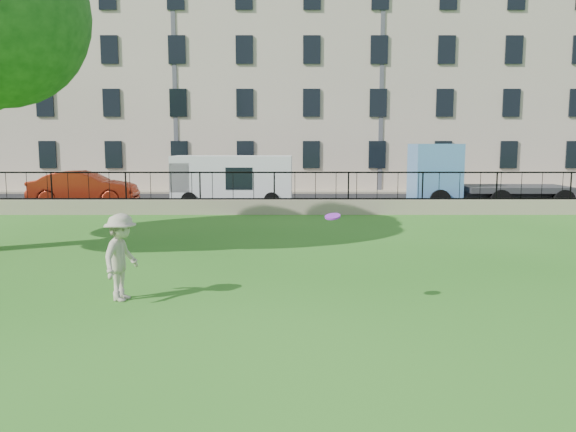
{
  "coord_description": "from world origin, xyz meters",
  "views": [
    {
      "loc": [
        0.53,
        -10.61,
        2.86
      ],
      "look_at": [
        0.54,
        3.5,
        1.03
      ],
      "focal_mm": 35.0,
      "sensor_mm": 36.0,
      "label": 1
    }
  ],
  "objects_px": {
    "frisbee": "(333,216)",
    "white_van": "(233,181)",
    "blue_truck": "(488,176)",
    "red_sedan": "(84,188)",
    "man": "(121,257)"
  },
  "relations": [
    {
      "from": "man",
      "to": "red_sedan",
      "type": "relative_size",
      "value": 0.33
    },
    {
      "from": "frisbee",
      "to": "white_van",
      "type": "distance_m",
      "value": 16.87
    },
    {
      "from": "red_sedan",
      "to": "white_van",
      "type": "xyz_separation_m",
      "value": [
        6.92,
        0.0,
        0.35
      ]
    },
    {
      "from": "red_sedan",
      "to": "white_van",
      "type": "height_order",
      "value": "white_van"
    },
    {
      "from": "white_van",
      "to": "blue_truck",
      "type": "height_order",
      "value": "blue_truck"
    },
    {
      "from": "frisbee",
      "to": "white_van",
      "type": "relative_size",
      "value": 0.05
    },
    {
      "from": "red_sedan",
      "to": "blue_truck",
      "type": "xyz_separation_m",
      "value": [
        18.41,
        -1.0,
        0.63
      ]
    },
    {
      "from": "white_van",
      "to": "blue_truck",
      "type": "bearing_deg",
      "value": -3.62
    },
    {
      "from": "red_sedan",
      "to": "white_van",
      "type": "bearing_deg",
      "value": -92.87
    },
    {
      "from": "white_van",
      "to": "man",
      "type": "bearing_deg",
      "value": -90.43
    },
    {
      "from": "frisbee",
      "to": "blue_truck",
      "type": "bearing_deg",
      "value": 62.23
    },
    {
      "from": "red_sedan",
      "to": "blue_truck",
      "type": "distance_m",
      "value": 18.44
    },
    {
      "from": "white_van",
      "to": "blue_truck",
      "type": "relative_size",
      "value": 0.81
    },
    {
      "from": "frisbee",
      "to": "red_sedan",
      "type": "height_order",
      "value": "frisbee"
    },
    {
      "from": "blue_truck",
      "to": "white_van",
      "type": "bearing_deg",
      "value": 176.01
    }
  ]
}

